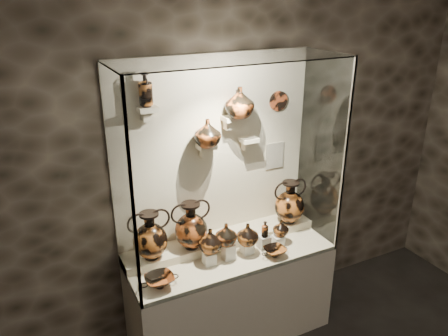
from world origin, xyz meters
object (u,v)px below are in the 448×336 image
(ovoid_vase_a, at_px, (208,133))
(jug_c, at_px, (247,234))
(jug_b, at_px, (226,234))
(kylix_right, at_px, (275,251))
(lekythos_small, at_px, (265,228))
(amphora_right, at_px, (290,202))
(kylix_left, at_px, (159,280))
(ovoid_vase_b, at_px, (240,102))
(lekythos_tall, at_px, (145,88))
(amphora_mid, at_px, (191,225))
(jug_e, at_px, (281,228))
(amphora_left, at_px, (150,235))
(jug_a, at_px, (210,240))

(ovoid_vase_a, bearing_deg, jug_c, -52.64)
(jug_b, relative_size, ovoid_vase_a, 0.85)
(kylix_right, bearing_deg, lekythos_small, 80.25)
(amphora_right, bearing_deg, jug_b, -156.05)
(jug_c, xyz_separation_m, lekythos_small, (0.16, -0.00, 0.01))
(jug_c, bearing_deg, amphora_right, 35.98)
(kylix_left, xyz_separation_m, ovoid_vase_b, (0.82, 0.33, 1.15))
(amphora_right, bearing_deg, lekythos_tall, -174.66)
(amphora_mid, distance_m, jug_b, 0.29)
(jug_e, height_order, ovoid_vase_b, ovoid_vase_b)
(jug_b, relative_size, kylix_left, 0.67)
(jug_c, height_order, lekythos_tall, lekythos_tall)
(amphora_right, distance_m, ovoid_vase_a, 1.06)
(kylix_right, distance_m, ovoid_vase_b, 1.23)
(lekythos_tall, bearing_deg, jug_c, -15.15)
(ovoid_vase_b, bearing_deg, amphora_left, 164.36)
(amphora_right, xyz_separation_m, lekythos_tall, (-1.21, 0.10, 1.10))
(jug_a, xyz_separation_m, kylix_right, (0.50, -0.15, -0.15))
(amphora_left, distance_m, kylix_left, 0.36)
(jug_b, height_order, lekythos_small, jug_b)
(jug_a, bearing_deg, jug_b, -3.72)
(lekythos_tall, bearing_deg, ovoid_vase_a, 2.32)
(lekythos_small, height_order, kylix_right, lekythos_small)
(amphora_right, height_order, ovoid_vase_a, ovoid_vase_a)
(jug_c, distance_m, lekythos_tall, 1.40)
(jug_e, bearing_deg, ovoid_vase_a, 178.58)
(jug_b, bearing_deg, amphora_right, 30.82)
(ovoid_vase_b, bearing_deg, ovoid_vase_a, 159.11)
(jug_c, relative_size, kylix_left, 0.68)
(lekythos_small, distance_m, kylix_right, 0.20)
(jug_e, relative_size, ovoid_vase_a, 0.65)
(jug_a, xyz_separation_m, kylix_left, (-0.46, -0.12, -0.14))
(ovoid_vase_a, bearing_deg, lekythos_tall, 168.51)
(amphora_right, relative_size, jug_a, 1.99)
(amphora_left, bearing_deg, amphora_mid, 10.61)
(amphora_right, bearing_deg, ovoid_vase_a, -173.76)
(jug_e, height_order, ovoid_vase_a, ovoid_vase_a)
(ovoid_vase_a, bearing_deg, kylix_left, -153.34)
(jug_b, xyz_separation_m, jug_e, (0.51, -0.01, -0.07))
(jug_e, relative_size, kylix_left, 0.51)
(amphora_mid, bearing_deg, jug_a, -71.06)
(amphora_mid, relative_size, kylix_right, 1.76)
(amphora_left, bearing_deg, ovoid_vase_b, 14.07)
(lekythos_tall, xyz_separation_m, ovoid_vase_a, (0.45, -0.05, -0.38))
(ovoid_vase_b, bearing_deg, lekythos_tall, 156.40)
(amphora_right, xyz_separation_m, jug_e, (-0.21, -0.18, -0.12))
(jug_c, xyz_separation_m, ovoid_vase_b, (0.04, 0.24, 1.02))
(amphora_left, distance_m, ovoid_vase_a, 0.90)
(jug_c, xyz_separation_m, kylix_left, (-0.78, -0.09, -0.13))
(lekythos_small, bearing_deg, jug_a, -161.35)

